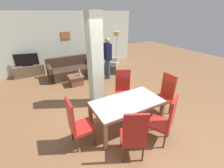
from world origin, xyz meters
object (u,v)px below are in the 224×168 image
dining_chair_head_right (164,93)px  standing_person (107,56)px  coffee_table (76,80)px  tv_stand (29,71)px  dining_table (127,106)px  dining_chair_near_right (165,120)px  dining_chair_head_left (77,123)px  dining_chair_near_left (134,135)px  sofa (72,70)px  dining_chair_far_right (123,88)px  armchair (107,66)px  bottle (80,73)px  floor_lamp (117,36)px  tv_screen (27,60)px

dining_chair_head_right → standing_person: bearing=4.6°
coffee_table → tv_stand: tv_stand is taller
dining_table → coffee_table: dining_table is taller
dining_chair_near_right → standing_person: 3.84m
dining_chair_head_left → tv_stand: (-0.71, 4.92, -0.35)m
dining_chair_head_left → dining_chair_near_left: size_ratio=1.00×
sofa → dining_chair_head_left: bearing=76.4°
dining_chair_far_right → sofa: size_ratio=0.57×
dining_table → armchair: bearing=69.4°
bottle → dining_chair_head_right: bearing=-62.4°
dining_chair_head_right → tv_stand: size_ratio=0.91×
dining_chair_head_left → bottle: (1.00, 2.89, -0.09)m
bottle → dining_table: bearing=-85.2°
dining_chair_near_right → floor_lamp: 5.91m
dining_chair_head_left → sofa: dining_chair_head_left is taller
tv_screen → standing_person: 3.58m
dining_chair_near_left → tv_screen: dining_chair_near_left is taller
dining_table → armchair: (1.38, 3.68, -0.31)m
sofa → armchair: 1.69m
sofa → tv_stand: bearing=-30.4°
dining_chair_near_right → dining_chair_head_right: size_ratio=1.00×
tv_screen → floor_lamp: size_ratio=0.56×
bottle → dining_chair_near_right: bearing=-79.8°
dining_table → bottle: (-0.24, 2.89, -0.08)m
dining_chair_near_left → tv_stand: 5.97m
dining_chair_far_right → standing_person: standing_person is taller
dining_chair_near_right → dining_chair_near_left: 0.85m
dining_chair_near_left → sofa: size_ratio=0.57×
dining_chair_head_right → tv_stand: (-3.22, 4.92, -0.35)m
dining_table → dining_chair_far_right: 0.93m
bottle → armchair: bearing=26.0°
dining_table → bottle: size_ratio=5.74×
dining_chair_far_right → floor_lamp: (2.08, 3.82, 0.87)m
dining_chair_near_right → dining_chair_far_right: (-0.00, 1.64, 0.00)m
dining_chair_near_left → floor_lamp: bearing=88.9°
sofa → coffee_table: (-0.10, -0.96, -0.09)m
coffee_table → bottle: bearing=-32.6°
dining_table → sofa: 3.97m
dining_chair_head_right → tv_stand: 5.90m
dining_chair_near_left → armchair: dining_chair_near_left is taller
tv_stand → floor_lamp: floor_lamp is taller
tv_screen → dining_chair_near_right: bearing=123.9°
dining_chair_near_left → sofa: bearing=115.3°
bottle → standing_person: (1.27, 0.07, 0.51)m
bottle → tv_stand: size_ratio=0.23×
dining_chair_head_left → sofa: 4.07m
sofa → floor_lamp: bearing=-165.9°
tv_stand → standing_person: (2.98, -1.97, 0.77)m
dining_table → armchair: size_ratio=1.39×
tv_stand → dining_chair_head_right: bearing=-56.8°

